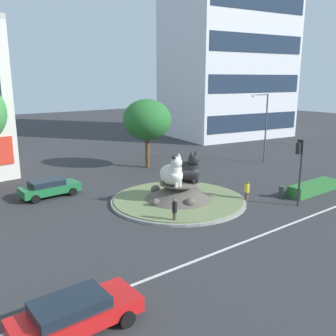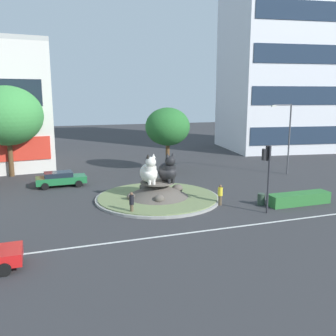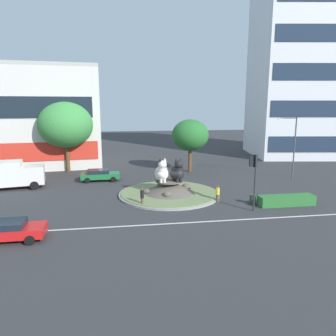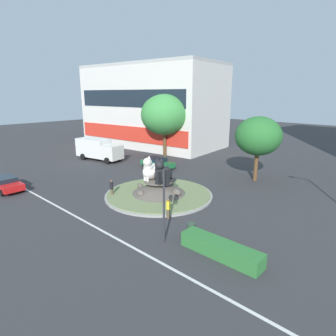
{
  "view_description": "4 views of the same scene",
  "coord_description": "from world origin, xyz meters",
  "views": [
    {
      "loc": [
        -16.85,
        -20.7,
        9.01
      ],
      "look_at": [
        -1.05,
        -0.11,
        2.78
      ],
      "focal_mm": 39.92,
      "sensor_mm": 36.0,
      "label": 1
    },
    {
      "loc": [
        -8.61,
        -27.68,
        8.28
      ],
      "look_at": [
        0.93,
        0.08,
        2.52
      ],
      "focal_mm": 39.42,
      "sensor_mm": 36.0,
      "label": 2
    },
    {
      "loc": [
        -4.7,
        -30.15,
        8.87
      ],
      "look_at": [
        0.03,
        0.86,
        2.58
      ],
      "focal_mm": 33.61,
      "sensor_mm": 36.0,
      "label": 3
    },
    {
      "loc": [
        17.76,
        -17.97,
        9.28
      ],
      "look_at": [
        -0.63,
        1.97,
        2.19
      ],
      "focal_mm": 30.29,
      "sensor_mm": 36.0,
      "label": 4
    }
  ],
  "objects": [
    {
      "name": "pedestrian_black_shirt",
      "position": [
        -2.92,
        -3.24,
        0.88
      ],
      "size": [
        0.33,
        0.33,
        1.66
      ],
      "rotation": [
        0.0,
        0.0,
        0.3
      ],
      "color": "brown",
      "rests_on": "ground"
    },
    {
      "name": "litter_bin",
      "position": [
        7.09,
        -4.1,
        0.45
      ],
      "size": [
        0.56,
        0.56,
        0.9
      ],
      "color": "#2D4233",
      "rests_on": "ground"
    },
    {
      "name": "delivery_box_truck",
      "position": [
        -16.89,
        4.75,
        1.63
      ],
      "size": [
        7.6,
        3.65,
        3.02
      ],
      "rotation": [
        0.0,
        0.0,
        0.18
      ],
      "color": "silver",
      "rests_on": "ground"
    },
    {
      "name": "shophouse_block",
      "position": [
        -20.36,
        19.27,
        7.17
      ],
      "size": [
        26.1,
        15.16,
        14.36
      ],
      "rotation": [
        0.0,
        0.0,
        0.1
      ],
      "color": "silver",
      "rests_on": "ground"
    },
    {
      "name": "roundabout_island",
      "position": [
        0.01,
        0.0,
        0.55
      ],
      "size": [
        10.08,
        10.08,
        1.5
      ],
      "color": "gray",
      "rests_on": "ground"
    },
    {
      "name": "second_tree_near_tower",
      "position": [
        -11.82,
        13.35,
        6.28
      ],
      "size": [
        7.12,
        7.12,
        9.32
      ],
      "color": "brown",
      "rests_on": "ground"
    },
    {
      "name": "cat_statue_black",
      "position": [
        0.79,
        -0.28,
        2.38
      ],
      "size": [
        1.53,
        2.48,
        2.41
      ],
      "rotation": [
        0.0,
        0.0,
        -1.47
      ],
      "color": "black",
      "rests_on": "roundabout_island"
    },
    {
      "name": "broadleaf_tree_behind_island",
      "position": [
        4.49,
        10.59,
        4.95
      ],
      "size": [
        4.88,
        4.88,
        7.04
      ],
      "color": "brown",
      "rests_on": "ground"
    },
    {
      "name": "clipped_hedge_strip",
      "position": [
        9.94,
        -4.92,
        0.45
      ],
      "size": [
        5.1,
        1.2,
        0.9
      ],
      "primitive_type": "cube",
      "color": "#2D7033",
      "rests_on": "ground"
    },
    {
      "name": "pedestrian_yellow_shirt",
      "position": [
        4.08,
        -3.1,
        0.84
      ],
      "size": [
        0.37,
        0.37,
        1.6
      ],
      "rotation": [
        0.0,
        0.0,
        0.35
      ],
      "color": "brown",
      "rests_on": "ground"
    },
    {
      "name": "hatchback_near_shophouse",
      "position": [
        -7.21,
        7.07,
        0.74
      ],
      "size": [
        4.53,
        2.11,
        1.37
      ],
      "rotation": [
        0.0,
        0.0,
        0.03
      ],
      "color": "#1E6B38",
      "rests_on": "ground"
    },
    {
      "name": "cat_statue_white",
      "position": [
        -0.76,
        -0.24,
        2.37
      ],
      "size": [
        1.54,
        2.45,
        2.39
      ],
      "rotation": [
        0.0,
        0.0,
        -1.53
      ],
      "color": "silver",
      "rests_on": "roundabout_island"
    },
    {
      "name": "lane_centreline",
      "position": [
        0.0,
        -7.81,
        0.0
      ],
      "size": [
        112.0,
        0.2,
        0.01
      ],
      "primitive_type": "cube",
      "color": "silver",
      "rests_on": "ground"
    },
    {
      "name": "parked_car_right",
      "position": [
        -12.28,
        -9.2,
        0.74
      ],
      "size": [
        4.71,
        2.14,
        1.36
      ],
      "rotation": [
        0.0,
        0.0,
        0.01
      ],
      "color": "red",
      "rests_on": "ground"
    },
    {
      "name": "ground_plane",
      "position": [
        0.0,
        0.0,
        0.0
      ],
      "size": [
        160.0,
        160.0,
        0.0
      ],
      "primitive_type": "plane",
      "color": "#333335"
    },
    {
      "name": "traffic_light_mast",
      "position": [
        6.28,
        -5.88,
        3.56
      ],
      "size": [
        0.74,
        0.5,
        4.85
      ],
      "rotation": [
        0.0,
        0.0,
        1.49
      ],
      "color": "#2D2D33",
      "rests_on": "ground"
    }
  ]
}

